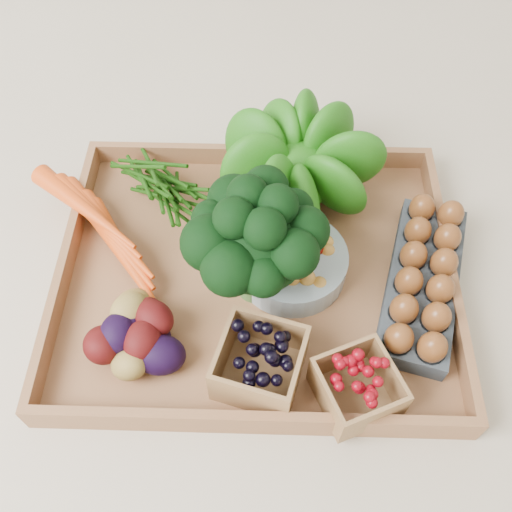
{
  "coord_description": "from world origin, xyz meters",
  "views": [
    {
      "loc": [
        0.01,
        -0.44,
        0.7
      ],
      "look_at": [
        0.0,
        0.0,
        0.06
      ],
      "focal_mm": 40.0,
      "sensor_mm": 36.0,
      "label": 1
    }
  ],
  "objects_px": {
    "tray": "(256,277)",
    "cherry_bowl": "(292,263)",
    "broccoli": "(256,259)",
    "egg_carton": "(422,282)"
  },
  "relations": [
    {
      "from": "tray",
      "to": "cherry_bowl",
      "type": "distance_m",
      "value": 0.06
    },
    {
      "from": "cherry_bowl",
      "to": "broccoli",
      "type": "bearing_deg",
      "value": -150.67
    },
    {
      "from": "cherry_bowl",
      "to": "egg_carton",
      "type": "bearing_deg",
      "value": -7.59
    },
    {
      "from": "broccoli",
      "to": "egg_carton",
      "type": "distance_m",
      "value": 0.24
    },
    {
      "from": "tray",
      "to": "broccoli",
      "type": "relative_size",
      "value": 3.06
    },
    {
      "from": "tray",
      "to": "egg_carton",
      "type": "bearing_deg",
      "value": -4.4
    },
    {
      "from": "tray",
      "to": "cherry_bowl",
      "type": "xyz_separation_m",
      "value": [
        0.05,
        0.01,
        0.03
      ]
    },
    {
      "from": "broccoli",
      "to": "cherry_bowl",
      "type": "distance_m",
      "value": 0.08
    },
    {
      "from": "broccoli",
      "to": "cherry_bowl",
      "type": "relative_size",
      "value": 1.16
    },
    {
      "from": "cherry_bowl",
      "to": "egg_carton",
      "type": "xyz_separation_m",
      "value": [
        0.18,
        -0.02,
        -0.01
      ]
    }
  ]
}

